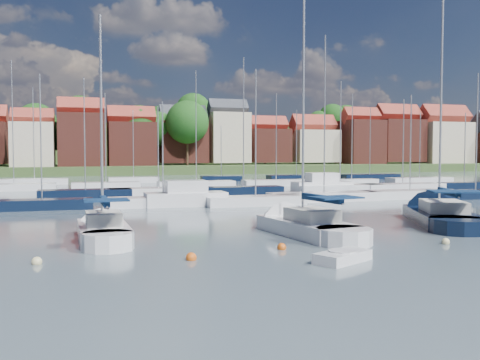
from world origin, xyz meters
name	(u,v)px	position (x,y,z in m)	size (l,w,h in m)	color
ground	(197,189)	(0.00, 40.00, 0.00)	(260.00, 260.00, 0.00)	#45575E
sailboat_left	(102,231)	(-13.05, 4.40, 0.37)	(2.74, 9.53, 12.98)	silver
sailboat_centre	(296,226)	(-2.09, 3.18, 0.36)	(4.42, 11.24, 14.90)	silver
sailboat_navy	(434,215)	(9.28, 5.54, 0.35)	(8.47, 13.38, 18.07)	black
tender	(343,257)	(-3.52, -5.34, 0.22)	(2.97, 2.38, 0.58)	silver
buoy_a	(37,264)	(-15.99, -2.02, 0.00)	(0.44, 0.44, 0.44)	beige
buoy_b	(191,260)	(-9.62, -3.04, 0.00)	(0.47, 0.47, 0.47)	#D85914
buoy_c	(282,249)	(-4.93, -1.83, 0.00)	(0.44, 0.44, 0.44)	#D85914
buoy_d	(446,244)	(3.68, -2.82, 0.00)	(0.41, 0.41, 0.41)	beige
buoy_e	(337,224)	(1.80, 5.42, 0.00)	(0.44, 0.44, 0.44)	#D85914
marina_field	(221,188)	(1.91, 35.15, 0.43)	(79.62, 41.41, 15.93)	silver
far_shore_town	(136,152)	(2.23, 132.67, 4.61)	(212.46, 90.00, 22.27)	#384C26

